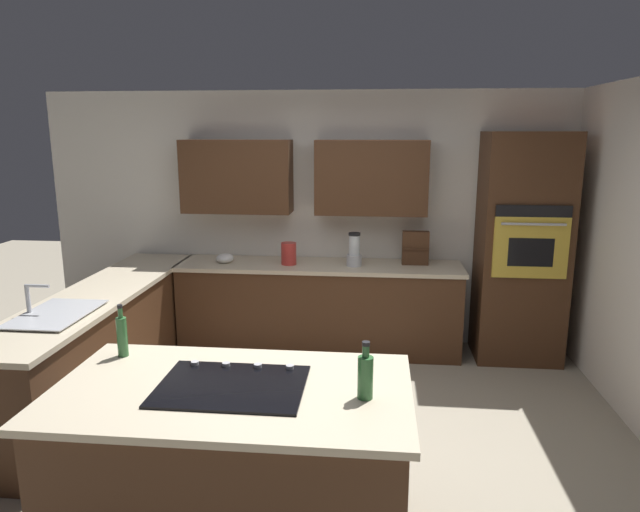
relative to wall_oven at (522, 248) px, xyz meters
The scene contains 17 objects.
ground_plane 2.75m from the wall_oven, 42.84° to the left, with size 14.00×14.00×0.00m, color #9E937F.
wall_back 1.97m from the wall_oven, ahead, with size 6.00×0.44×2.60m.
lower_cabinets_back 2.06m from the wall_oven, ahead, with size 2.80×0.60×0.86m, color #472B19.
countertop_back 1.96m from the wall_oven, ahead, with size 2.84×0.64×0.04m, color beige.
lower_cabinets_side 3.91m from the wall_oven, 17.62° to the left, with size 0.60×2.90×0.86m, color #472B19.
countertop_side 3.86m from the wall_oven, 17.62° to the left, with size 0.64×2.94×0.04m, color beige.
island_base 3.58m from the wall_oven, 52.96° to the left, with size 1.78×0.98×0.86m, color #472B19.
island_top 3.53m from the wall_oven, 52.96° to the left, with size 1.86×1.06×0.04m, color beige.
wall_oven is the anchor object (origin of this frame).
sink_unit 4.10m from the wall_oven, 26.08° to the left, with size 0.46×0.70×0.23m.
cooktop 3.52m from the wall_oven, 52.91° to the left, with size 0.76×0.56×0.03m.
blender 1.60m from the wall_oven, ahead, with size 0.15×0.15×0.33m.
mixing_bowl 2.90m from the wall_oven, ahead, with size 0.17×0.17×0.10m, color white.
spice_rack 1.00m from the wall_oven, ahead, with size 0.26×0.11×0.33m.
kettle 2.25m from the wall_oven, ahead, with size 0.15×0.15×0.22m, color red.
oil_bottle 3.78m from the wall_oven, 40.73° to the left, with size 0.06×0.06×0.32m.
second_bottle 3.20m from the wall_oven, 63.48° to the left, with size 0.08×0.08×0.30m.
Camera 1 is at (-0.46, 3.76, 2.20)m, focal length 31.81 mm.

